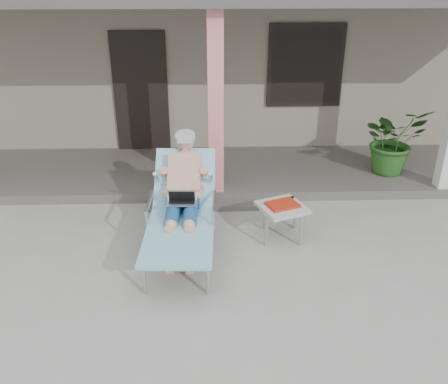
{
  "coord_description": "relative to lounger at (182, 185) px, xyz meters",
  "views": [
    {
      "loc": [
        -0.09,
        -4.39,
        3.26
      ],
      "look_at": [
        0.07,
        0.6,
        0.85
      ],
      "focal_mm": 38.0,
      "sensor_mm": 36.0,
      "label": 1
    }
  ],
  "objects": [
    {
      "name": "ground",
      "position": [
        0.44,
        -0.84,
        -0.84
      ],
      "size": [
        60.0,
        60.0,
        0.0
      ],
      "primitive_type": "plane",
      "color": "#9E9E99",
      "rests_on": "ground"
    },
    {
      "name": "house",
      "position": [
        0.44,
        5.65,
        0.83
      ],
      "size": [
        10.4,
        5.4,
        3.3
      ],
      "color": "gray",
      "rests_on": "ground"
    },
    {
      "name": "porch_deck",
      "position": [
        0.44,
        2.16,
        -0.77
      ],
      "size": [
        10.0,
        2.0,
        0.15
      ],
      "primitive_type": "cube",
      "color": "#605B56",
      "rests_on": "ground"
    },
    {
      "name": "porch_overhang",
      "position": [
        0.44,
        2.1,
        1.95
      ],
      "size": [
        10.0,
        2.3,
        2.85
      ],
      "color": "silver",
      "rests_on": "porch_deck"
    },
    {
      "name": "porch_step",
      "position": [
        0.44,
        1.01,
        -0.8
      ],
      "size": [
        2.0,
        0.3,
        0.07
      ],
      "primitive_type": "cube",
      "color": "#605B56",
      "rests_on": "ground"
    },
    {
      "name": "lounger",
      "position": [
        0.0,
        0.0,
        0.0
      ],
      "size": [
        0.86,
        2.13,
        1.37
      ],
      "rotation": [
        0.0,
        0.0,
        -0.03
      ],
      "color": "#B7B7BC",
      "rests_on": "ground"
    },
    {
      "name": "side_table",
      "position": [
        1.27,
        0.14,
        -0.43
      ],
      "size": [
        0.71,
        0.71,
        0.49
      ],
      "rotation": [
        0.0,
        0.0,
        0.38
      ],
      "color": "#B8B8B3",
      "rests_on": "ground"
    },
    {
      "name": "potted_palm",
      "position": [
        3.3,
        1.91,
        -0.14
      ],
      "size": [
        1.17,
        1.08,
        1.1
      ],
      "primitive_type": "imported",
      "rotation": [
        0.0,
        0.0,
        0.26
      ],
      "color": "#26591E",
      "rests_on": "porch_deck"
    }
  ]
}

